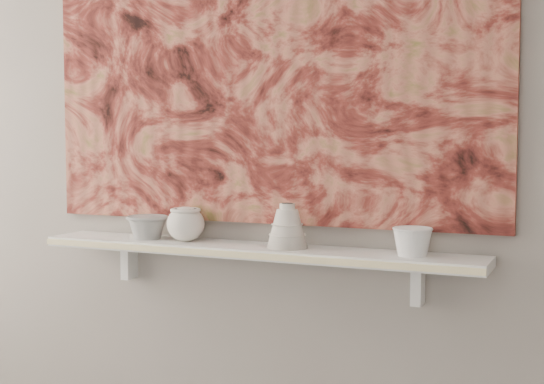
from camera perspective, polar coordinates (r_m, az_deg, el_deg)
The scene contains 11 objects.
wall_back at distance 2.35m, azimuth -0.51°, elevation 6.43°, with size 3.60×3.60×0.00m, color gray.
shelf at distance 2.29m, azimuth -1.49°, elevation -4.43°, with size 1.40×0.18×0.03m, color silver.
shelf_stripe at distance 2.21m, azimuth -2.52°, elevation -4.76°, with size 1.40×0.01×0.02m, color beige.
bracket_left at distance 2.60m, azimuth -10.70°, elevation -5.13°, with size 0.03×0.06×0.12m, color silver.
bracket_right at distance 2.21m, azimuth 10.93°, elevation -6.82°, with size 0.03×0.06×0.12m, color silver.
painting at distance 2.35m, azimuth -0.66°, elevation 11.07°, with size 1.50×0.03×1.10m, color maroon.
house_motif at distance 2.18m, azimuth 10.07°, elevation 3.44°, with size 0.09×0.00×0.08m, color black.
bowl_grey at distance 2.47m, azimuth -9.37°, elevation -2.60°, with size 0.13×0.13×0.08m, color gray, non-canonical shape.
cup_cream at distance 2.39m, azimuth -6.52°, elevation -2.42°, with size 0.12×0.12×0.11m, color silver, non-canonical shape.
bell_vessel at distance 2.23m, azimuth 1.15°, elevation -2.54°, with size 0.12×0.12×0.13m, color beige, non-canonical shape.
bowl_white at distance 2.12m, azimuth 10.54°, elevation -3.68°, with size 0.11×0.11×0.08m, color silver, non-canonical shape.
Camera 1 is at (0.97, -0.54, 1.26)m, focal length 50.00 mm.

